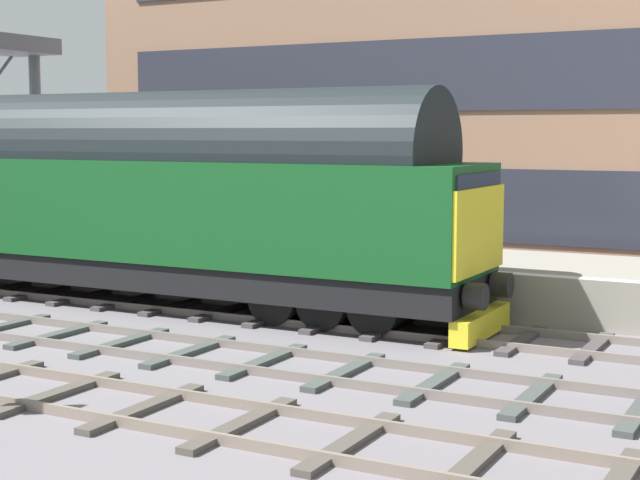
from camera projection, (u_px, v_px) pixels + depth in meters
The scene contains 7 objects.
ground_plane at pixel (393, 330), 18.81m from camera, with size 140.00×140.00×0.00m, color slate.
track_main at pixel (393, 327), 18.81m from camera, with size 2.50×60.00×0.15m.
track_adjacent_west at pixel (304, 366), 15.68m from camera, with size 2.50×60.00×0.15m.
track_adjacent_far_west at pixel (191, 415), 12.95m from camera, with size 2.50×60.00×0.15m.
station_platform at pixel (457, 279), 21.91m from camera, with size 4.00×44.00×1.01m.
diesel_locomotive at pixel (80, 190), 22.19m from camera, with size 2.74×19.51×4.68m.
waiting_passenger at pixel (203, 202), 25.16m from camera, with size 0.45×0.48×1.64m.
Camera 1 is at (-17.00, -7.44, 3.83)m, focal length 54.53 mm.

